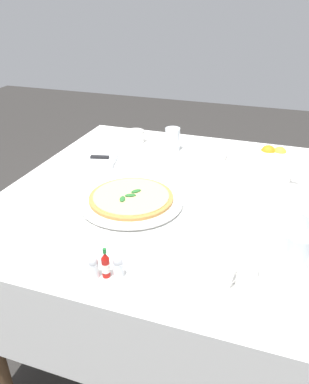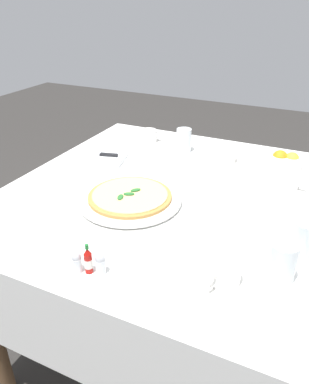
% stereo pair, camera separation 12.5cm
% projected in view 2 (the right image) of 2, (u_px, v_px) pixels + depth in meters
% --- Properties ---
extents(ground_plane, '(8.00, 8.00, 0.00)m').
position_uv_depth(ground_plane, '(173.00, 339.00, 1.65)').
color(ground_plane, '#33302D').
extents(dining_table, '(1.16, 1.16, 0.74)m').
position_uv_depth(dining_table, '(177.00, 223.00, 1.36)').
color(dining_table, white).
rests_on(dining_table, ground_plane).
extents(pizza_plate, '(0.34, 0.34, 0.02)m').
position_uv_depth(pizza_plate, '(130.00, 199.00, 1.23)').
color(pizza_plate, white).
rests_on(pizza_plate, dining_table).
extents(pizza, '(0.28, 0.28, 0.02)m').
position_uv_depth(pizza, '(130.00, 196.00, 1.22)').
color(pizza, '#C68E47').
rests_on(pizza, pizza_plate).
extents(coffee_cup_right_edge, '(0.13, 0.13, 0.06)m').
position_uv_depth(coffee_cup_right_edge, '(288.00, 182.00, 1.31)').
color(coffee_cup_right_edge, white).
rests_on(coffee_cup_right_edge, dining_table).
extents(coffee_cup_far_right, '(0.13, 0.13, 0.06)m').
position_uv_depth(coffee_cup_far_right, '(224.00, 274.00, 0.88)').
color(coffee_cup_far_right, white).
rests_on(coffee_cup_far_right, dining_table).
extents(coffee_cup_near_left, '(0.13, 0.13, 0.06)m').
position_uv_depth(coffee_cup_near_left, '(149.00, 137.00, 1.71)').
color(coffee_cup_near_left, white).
rests_on(coffee_cup_near_left, dining_table).
extents(coffee_cup_near_right, '(0.13, 0.13, 0.07)m').
position_uv_depth(coffee_cup_near_right, '(226.00, 156.00, 1.50)').
color(coffee_cup_near_right, white).
rests_on(coffee_cup_near_right, dining_table).
extents(water_glass_far_left, '(0.07, 0.07, 0.10)m').
position_uv_depth(water_glass_far_left, '(282.00, 265.00, 0.88)').
color(water_glass_far_left, white).
rests_on(water_glass_far_left, dining_table).
extents(water_glass_back_corner, '(0.06, 0.06, 0.10)m').
position_uv_depth(water_glass_back_corner, '(184.00, 142.00, 1.61)').
color(water_glass_back_corner, white).
rests_on(water_glass_back_corner, dining_table).
extents(water_glass_center_back, '(0.07, 0.07, 0.11)m').
position_uv_depth(water_glass_center_back, '(303.00, 242.00, 0.96)').
color(water_glass_center_back, white).
rests_on(water_glass_center_back, dining_table).
extents(napkin_folded, '(0.24, 0.18, 0.02)m').
position_uv_depth(napkin_folded, '(98.00, 157.00, 1.55)').
color(napkin_folded, white).
rests_on(napkin_folded, dining_table).
extents(dinner_knife, '(0.19, 0.07, 0.01)m').
position_uv_depth(dinner_knife, '(97.00, 154.00, 1.54)').
color(dinner_knife, silver).
rests_on(dinner_knife, napkin_folded).
extents(citrus_bowl, '(0.15, 0.15, 0.07)m').
position_uv_depth(citrus_bowl, '(283.00, 160.00, 1.48)').
color(citrus_bowl, white).
rests_on(citrus_bowl, dining_table).
extents(hot_sauce_bottle, '(0.02, 0.02, 0.08)m').
position_uv_depth(hot_sauce_bottle, '(88.00, 261.00, 0.91)').
color(hot_sauce_bottle, '#B7140F').
rests_on(hot_sauce_bottle, dining_table).
extents(salt_shaker, '(0.03, 0.03, 0.06)m').
position_uv_depth(salt_shaker, '(77.00, 263.00, 0.92)').
color(salt_shaker, white).
rests_on(salt_shaker, dining_table).
extents(pepper_shaker, '(0.03, 0.03, 0.06)m').
position_uv_depth(pepper_shaker, '(100.00, 265.00, 0.91)').
color(pepper_shaker, white).
rests_on(pepper_shaker, dining_table).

